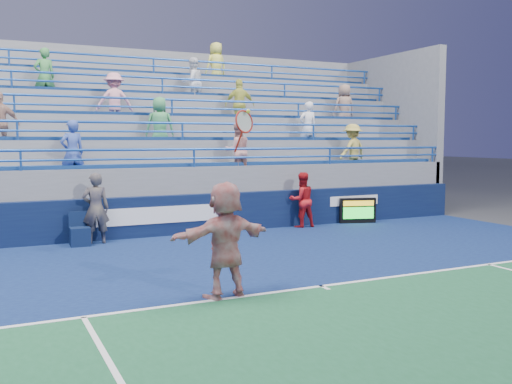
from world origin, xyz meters
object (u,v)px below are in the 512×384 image
tennis_player (225,240)px  ball_girl (302,200)px  serve_speed_board (358,211)px  judge_chair (80,235)px  line_judge (96,208)px

tennis_player → ball_girl: (4.98, 6.04, -0.15)m
serve_speed_board → ball_girl: ball_girl is taller
ball_girl → tennis_player: bearing=53.4°
judge_chair → tennis_player: 6.02m
line_judge → ball_girl: line_judge is taller
judge_chair → ball_girl: (6.45, 0.24, 0.56)m
serve_speed_board → line_judge: bearing=-179.6°
line_judge → ball_girl: 6.03m
judge_chair → tennis_player: tennis_player is taller
tennis_player → judge_chair: bearing=104.3°
ball_girl → judge_chair: bearing=5.0°
tennis_player → ball_girl: 7.83m
tennis_player → line_judge: bearing=100.1°
serve_speed_board → tennis_player: (-6.96, -5.97, 0.57)m
judge_chair → tennis_player: size_ratio=0.27×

